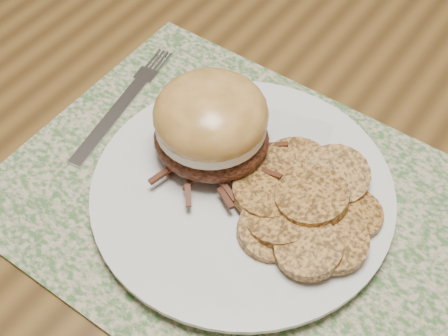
# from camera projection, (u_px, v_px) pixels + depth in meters

# --- Properties ---
(placemat) EXTENTS (0.45, 0.33, 0.00)m
(placemat) POSITION_uv_depth(u_px,v_px,m) (249.00, 209.00, 0.57)
(placemat) COLOR #3D6232
(placemat) RESTS_ON dining_table
(dinner_plate) EXTENTS (0.26, 0.26, 0.02)m
(dinner_plate) POSITION_uv_depth(u_px,v_px,m) (242.00, 193.00, 0.57)
(dinner_plate) COLOR silver
(dinner_plate) RESTS_ON placemat
(pork_sandwich) EXTENTS (0.13, 0.13, 0.08)m
(pork_sandwich) POSITION_uv_depth(u_px,v_px,m) (211.00, 124.00, 0.56)
(pork_sandwich) COLOR black
(pork_sandwich) RESTS_ON dinner_plate
(roasted_potatoes) EXTENTS (0.16, 0.16, 0.04)m
(roasted_potatoes) POSITION_uv_depth(u_px,v_px,m) (305.00, 207.00, 0.54)
(roasted_potatoes) COLOR #A97231
(roasted_potatoes) RESTS_ON dinner_plate
(fork) EXTENTS (0.05, 0.18, 0.00)m
(fork) POSITION_uv_depth(u_px,v_px,m) (124.00, 103.00, 0.65)
(fork) COLOR silver
(fork) RESTS_ON placemat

